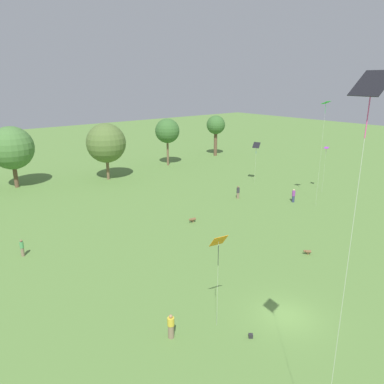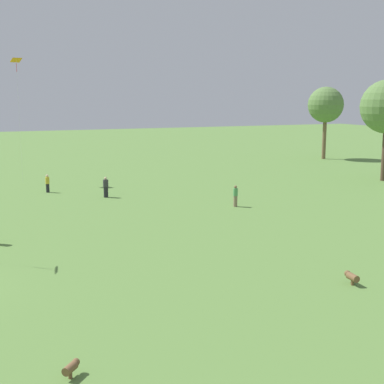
% 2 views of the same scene
% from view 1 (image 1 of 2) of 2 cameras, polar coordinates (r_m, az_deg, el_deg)
% --- Properties ---
extents(ground_plane, '(240.00, 240.00, 0.00)m').
position_cam_1_polar(ground_plane, '(29.23, 14.16, -17.87)').
color(ground_plane, '#5B843D').
extents(tree_2, '(6.61, 6.61, 9.56)m').
position_cam_1_polar(tree_2, '(63.81, -25.79, 6.05)').
color(tree_2, brown).
rests_on(tree_2, ground_plane).
extents(tree_3, '(6.52, 6.52, 9.45)m').
position_cam_1_polar(tree_3, '(63.92, -12.96, 7.27)').
color(tree_3, brown).
rests_on(tree_3, ground_plane).
extents(tree_4, '(4.70, 4.70, 9.11)m').
position_cam_1_polar(tree_4, '(73.05, -3.78, 9.26)').
color(tree_4, brown).
rests_on(tree_4, ground_plane).
extents(tree_5, '(4.02, 4.02, 8.79)m').
position_cam_1_polar(tree_5, '(82.60, 3.65, 10.07)').
color(tree_5, brown).
rests_on(tree_5, ground_plane).
extents(person_0, '(0.57, 0.57, 1.74)m').
position_cam_1_polar(person_0, '(26.10, -3.24, -19.78)').
color(person_0, '#847056').
rests_on(person_0, ground_plane).
extents(person_2, '(0.57, 0.57, 1.86)m').
position_cam_1_polar(person_2, '(53.44, 15.21, -0.55)').
color(person_2, '#333D5B').
rests_on(person_2, ground_plane).
extents(person_5, '(0.61, 0.61, 1.83)m').
position_cam_1_polar(person_5, '(53.55, 7.03, -0.05)').
color(person_5, '#847056').
rests_on(person_5, ground_plane).
extents(person_6, '(0.38, 0.38, 1.72)m').
position_cam_1_polar(person_6, '(39.74, -24.48, -7.77)').
color(person_6, '#847056').
rests_on(person_6, ground_plane).
extents(kite_2, '(0.67, 0.68, 6.88)m').
position_cam_1_polar(kite_2, '(58.12, 19.77, 6.05)').
color(kite_2, purple).
rests_on(kite_2, ground_plane).
extents(kite_3, '(1.15, 0.85, 6.80)m').
position_cam_1_polar(kite_3, '(24.47, 4.06, -7.80)').
color(kite_3, orange).
rests_on(kite_3, ground_plane).
extents(kite_5, '(0.99, 1.22, 16.69)m').
position_cam_1_polar(kite_5, '(13.13, 25.39, 11.97)').
color(kite_5, black).
rests_on(kite_5, ground_plane).
extents(kite_6, '(1.01, 0.95, 13.76)m').
position_cam_1_polar(kite_6, '(50.45, 19.69, 12.06)').
color(kite_6, green).
rests_on(kite_6, ground_plane).
extents(kite_7, '(1.12, 1.32, 6.69)m').
position_cam_1_polar(kite_7, '(60.81, 9.78, 6.94)').
color(kite_7, black).
rests_on(kite_7, ground_plane).
extents(dog_0, '(0.67, 0.64, 0.50)m').
position_cam_1_polar(dog_0, '(38.42, 17.16, -8.66)').
color(dog_0, brown).
rests_on(dog_0, ground_plane).
extents(dog_1, '(0.90, 0.39, 0.58)m').
position_cam_1_polar(dog_1, '(44.51, 0.03, -4.21)').
color(dog_1, brown).
rests_on(dog_1, ground_plane).
extents(picnic_bag_1, '(0.37, 0.37, 0.28)m').
position_cam_1_polar(picnic_bag_1, '(26.75, 8.93, -20.84)').
color(picnic_bag_1, '#262628').
rests_on(picnic_bag_1, ground_plane).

